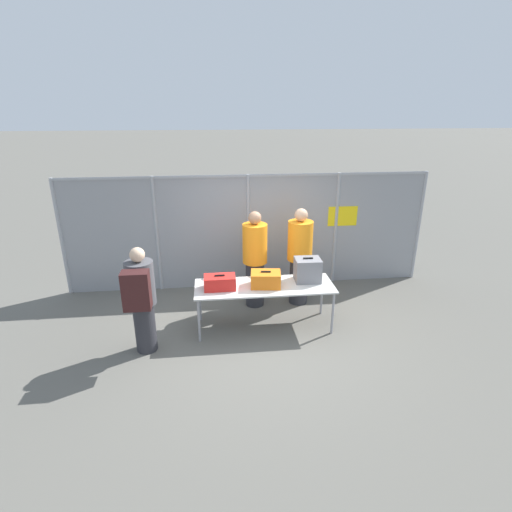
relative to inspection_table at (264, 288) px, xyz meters
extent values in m
plane|color=#605E56|center=(-0.10, -0.19, -0.71)|extent=(120.00, 120.00, 0.00)
cylinder|color=#9EA0A5|center=(-3.66, 1.72, 0.43)|extent=(0.07, 0.07, 2.28)
cylinder|color=#9EA0A5|center=(-1.88, 1.72, 0.43)|extent=(0.07, 0.07, 2.28)
cylinder|color=#9EA0A5|center=(-0.10, 1.72, 0.43)|extent=(0.07, 0.07, 2.28)
cylinder|color=#9EA0A5|center=(1.68, 1.72, 0.43)|extent=(0.07, 0.07, 2.28)
cylinder|color=#9EA0A5|center=(3.46, 1.72, 0.43)|extent=(0.07, 0.07, 2.28)
cube|color=gray|center=(-0.10, 1.72, 0.43)|extent=(7.13, 0.01, 2.28)
cube|color=#9EA0A5|center=(-0.10, 1.72, 1.54)|extent=(7.13, 0.04, 0.04)
cube|color=yellow|center=(1.81, 1.71, 0.70)|extent=(0.60, 0.01, 0.40)
cube|color=silver|center=(0.00, 0.00, 0.04)|extent=(2.26, 0.79, 0.02)
cylinder|color=#99999E|center=(-1.07, -0.34, -0.34)|extent=(0.04, 0.04, 0.73)
cylinder|color=#99999E|center=(1.07, -0.34, -0.34)|extent=(0.04, 0.04, 0.73)
cylinder|color=#99999E|center=(-1.07, 0.34, -0.34)|extent=(0.04, 0.04, 0.73)
cylinder|color=#99999E|center=(1.07, 0.34, -0.34)|extent=(0.04, 0.04, 0.73)
cube|color=red|center=(-0.72, -0.04, 0.16)|extent=(0.50, 0.30, 0.22)
cube|color=black|center=(-0.72, -0.04, 0.28)|extent=(0.16, 0.03, 0.02)
cube|color=orange|center=(0.02, -0.02, 0.17)|extent=(0.51, 0.39, 0.24)
cube|color=black|center=(0.02, -0.02, 0.30)|extent=(0.16, 0.04, 0.02)
cube|color=slate|center=(0.73, 0.12, 0.24)|extent=(0.43, 0.35, 0.39)
cube|color=black|center=(0.73, 0.12, 0.45)|extent=(0.16, 0.03, 0.02)
cylinder|color=#2D2D33|center=(-1.86, -0.47, -0.32)|extent=(0.31, 0.31, 0.78)
cylinder|color=#4C4C51|center=(-1.86, -0.47, 0.40)|extent=(0.41, 0.41, 0.65)
sphere|color=beige|center=(-1.86, -0.47, 0.83)|extent=(0.21, 0.21, 0.21)
cube|color=#381919|center=(-1.86, -0.79, 0.43)|extent=(0.37, 0.22, 0.55)
cylinder|color=#2D2D33|center=(-0.07, 0.82, -0.29)|extent=(0.34, 0.34, 0.85)
cylinder|color=orange|center=(-0.07, 0.82, 0.49)|extent=(0.44, 0.44, 0.71)
sphere|color=#A57A5B|center=(-0.07, 0.82, 0.96)|extent=(0.23, 0.23, 0.23)
cylinder|color=#2D2D33|center=(0.75, 0.83, -0.28)|extent=(0.34, 0.34, 0.86)
cylinder|color=orange|center=(0.75, 0.83, 0.51)|extent=(0.45, 0.45, 0.72)
sphere|color=tan|center=(0.75, 0.83, 0.99)|extent=(0.23, 0.23, 0.23)
cube|color=#B2B2B7|center=(1.69, 3.24, -0.26)|extent=(3.40, 1.22, 0.58)
sphere|color=black|center=(1.10, 2.57, -0.41)|extent=(0.60, 0.60, 0.60)
sphere|color=black|center=(1.10, 3.91, -0.41)|extent=(0.60, 0.60, 0.60)
cylinder|color=#59595B|center=(-0.60, 3.24, -0.50)|extent=(1.19, 0.06, 0.06)
camera|label=1|loc=(-0.79, -5.84, 2.78)|focal=28.00mm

